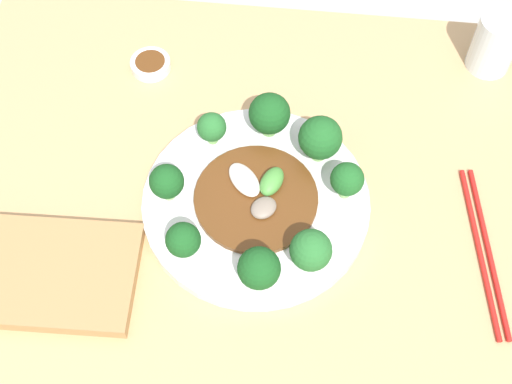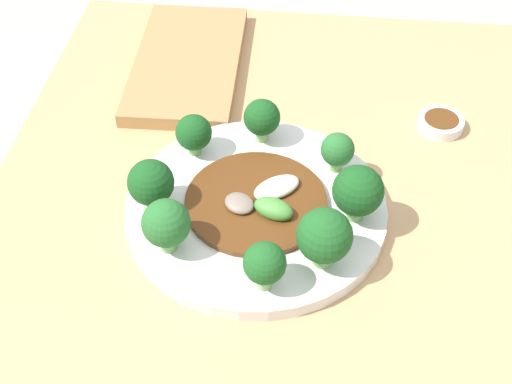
{
  "view_description": "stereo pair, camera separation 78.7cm",
  "coord_description": "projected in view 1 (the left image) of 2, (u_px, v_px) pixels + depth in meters",
  "views": [
    {
      "loc": [
        0.05,
        -0.5,
        1.54
      ],
      "look_at": [
        -0.01,
        -0.02,
        0.74
      ],
      "focal_mm": 50.0,
      "sensor_mm": 36.0,
      "label": 1
    },
    {
      "loc": [
        0.57,
        0.04,
        1.32
      ],
      "look_at": [
        -0.01,
        -0.02,
        0.74
      ],
      "focal_mm": 50.0,
      "sensor_mm": 36.0,
      "label": 2
    }
  ],
  "objects": [
    {
      "name": "broccoli_south",
      "position": [
        259.0,
        269.0,
        0.86
      ],
      "size": [
        0.05,
        0.05,
        0.06
      ],
      "color": "#7AAD5B",
      "rests_on": "plate"
    },
    {
      "name": "stirfry_center",
      "position": [
        257.0,
        195.0,
        0.95
      ],
      "size": [
        0.17,
        0.17,
        0.03
      ],
      "color": "#5B3314",
      "rests_on": "plate"
    },
    {
      "name": "cutting_board",
      "position": [
        25.0,
        272.0,
        0.9
      ],
      "size": [
        0.29,
        0.16,
        0.02
      ],
      "color": "#AD7F4C",
      "rests_on": "table"
    },
    {
      "name": "table",
      "position": [
        261.0,
        294.0,
        1.28
      ],
      "size": [
        0.93,
        0.7,
        0.71
      ],
      "color": "tan",
      "rests_on": "ground_plane"
    },
    {
      "name": "chopsticks",
      "position": [
        484.0,
        250.0,
        0.93
      ],
      "size": [
        0.05,
        0.25,
        0.01
      ],
      "color": "red",
      "rests_on": "table"
    },
    {
      "name": "drinking_glass",
      "position": [
        495.0,
        43.0,
        1.06
      ],
      "size": [
        0.07,
        0.07,
        0.09
      ],
      "color": "silver",
      "rests_on": "table"
    },
    {
      "name": "broccoli_east",
      "position": [
        347.0,
        181.0,
        0.92
      ],
      "size": [
        0.04,
        0.04,
        0.06
      ],
      "color": "#89B76B",
      "rests_on": "plate"
    },
    {
      "name": "broccoli_north",
      "position": [
        270.0,
        114.0,
        0.97
      ],
      "size": [
        0.06,
        0.06,
        0.07
      ],
      "color": "#70A356",
      "rests_on": "plate"
    },
    {
      "name": "broccoli_southwest",
      "position": [
        183.0,
        240.0,
        0.88
      ],
      "size": [
        0.05,
        0.05,
        0.05
      ],
      "color": "#7AAD5B",
      "rests_on": "plate"
    },
    {
      "name": "broccoli_southeast",
      "position": [
        311.0,
        251.0,
        0.87
      ],
      "size": [
        0.05,
        0.05,
        0.07
      ],
      "color": "#7AAD5B",
      "rests_on": "plate"
    },
    {
      "name": "broccoli_northeast",
      "position": [
        320.0,
        138.0,
        0.95
      ],
      "size": [
        0.06,
        0.06,
        0.07
      ],
      "color": "#7AAD5B",
      "rests_on": "plate"
    },
    {
      "name": "ground_plane",
      "position": [
        260.0,
        357.0,
        1.58
      ],
      "size": [
        8.0,
        8.0,
        0.0
      ],
      "primitive_type": "plane",
      "color": "#B7B2A8"
    },
    {
      "name": "broccoli_northwest",
      "position": [
        212.0,
        127.0,
        0.97
      ],
      "size": [
        0.04,
        0.04,
        0.05
      ],
      "color": "#7AAD5B",
      "rests_on": "plate"
    },
    {
      "name": "plate",
      "position": [
        256.0,
        203.0,
        0.96
      ],
      "size": [
        0.31,
        0.31,
        0.02
      ],
      "color": "white",
      "rests_on": "table"
    },
    {
      "name": "sauce_dish",
      "position": [
        151.0,
        64.0,
        1.08
      ],
      "size": [
        0.06,
        0.06,
        0.02
      ],
      "color": "white",
      "rests_on": "table"
    },
    {
      "name": "broccoli_west",
      "position": [
        167.0,
        182.0,
        0.92
      ],
      "size": [
        0.05,
        0.05,
        0.06
      ],
      "color": "#89B76B",
      "rests_on": "plate"
    }
  ]
}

